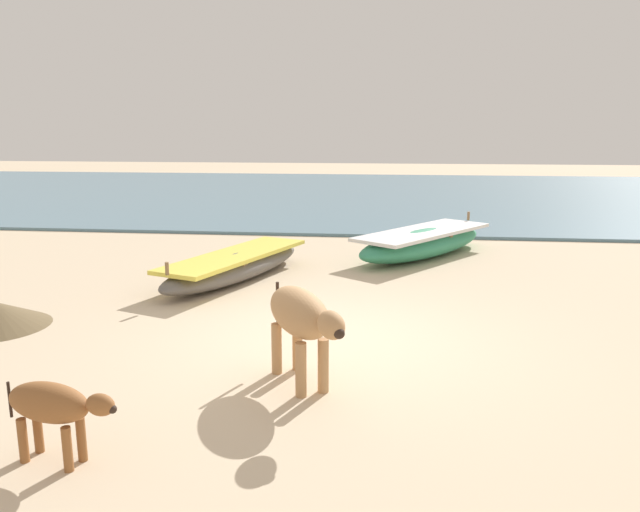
{
  "coord_description": "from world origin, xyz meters",
  "views": [
    {
      "loc": [
        0.69,
        -7.45,
        2.69
      ],
      "look_at": [
        -0.45,
        2.4,
        0.6
      ],
      "focal_mm": 34.26,
      "sensor_mm": 36.0,
      "label": 1
    }
  ],
  "objects_px": {
    "fishing_boat_2": "(423,242)",
    "calf_near_brown": "(53,406)",
    "fishing_boat_4": "(236,265)",
    "cow_adult_tan": "(301,317)"
  },
  "relations": [
    {
      "from": "fishing_boat_4",
      "to": "calf_near_brown",
      "type": "distance_m",
      "value": 6.2
    },
    {
      "from": "fishing_boat_2",
      "to": "calf_near_brown",
      "type": "distance_m",
      "value": 9.25
    },
    {
      "from": "fishing_boat_2",
      "to": "calf_near_brown",
      "type": "relative_size",
      "value": 3.82
    },
    {
      "from": "fishing_boat_2",
      "to": "calf_near_brown",
      "type": "height_order",
      "value": "fishing_boat_2"
    },
    {
      "from": "fishing_boat_2",
      "to": "fishing_boat_4",
      "type": "bearing_deg",
      "value": 161.11
    },
    {
      "from": "cow_adult_tan",
      "to": "fishing_boat_2",
      "type": "bearing_deg",
      "value": 134.71
    },
    {
      "from": "calf_near_brown",
      "to": "fishing_boat_4",
      "type": "bearing_deg",
      "value": 102.48
    },
    {
      "from": "fishing_boat_2",
      "to": "calf_near_brown",
      "type": "bearing_deg",
      "value": -165.32
    },
    {
      "from": "fishing_boat_2",
      "to": "calf_near_brown",
      "type": "xyz_separation_m",
      "value": [
        -3.37,
        -8.62,
        0.18
      ]
    },
    {
      "from": "fishing_boat_2",
      "to": "cow_adult_tan",
      "type": "relative_size",
      "value": 2.7
    }
  ]
}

